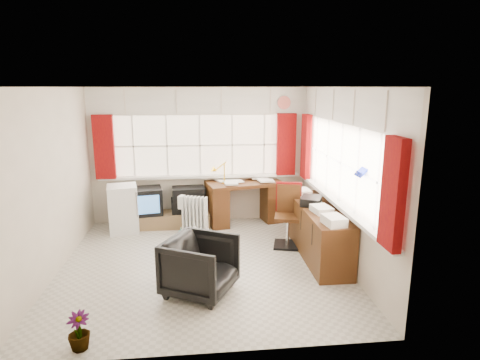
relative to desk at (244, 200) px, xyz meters
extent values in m
plane|color=beige|center=(-0.80, -1.80, -0.44)|extent=(4.00, 4.00, 0.00)
plane|color=beige|center=(-0.80, 0.20, 0.81)|extent=(4.00, 0.00, 4.00)
plane|color=beige|center=(-0.80, -3.80, 0.81)|extent=(4.00, 0.00, 4.00)
plane|color=beige|center=(-2.80, -1.80, 0.81)|extent=(0.00, 4.00, 4.00)
plane|color=beige|center=(1.20, -1.80, 0.81)|extent=(0.00, 4.00, 4.00)
plane|color=white|center=(-0.80, -1.80, 2.06)|extent=(4.00, 4.00, 0.00)
plane|color=#FFE8C9|center=(-0.80, 0.18, 1.01)|extent=(3.60, 0.00, 3.60)
cube|color=white|center=(-0.80, 0.14, 0.43)|extent=(3.70, 0.12, 0.05)
cube|color=white|center=(-2.00, 0.17, 1.01)|extent=(0.03, 0.02, 1.10)
cube|color=white|center=(-1.40, 0.17, 1.01)|extent=(0.03, 0.02, 1.10)
cube|color=white|center=(-0.80, 0.17, 1.01)|extent=(0.03, 0.02, 1.10)
cube|color=white|center=(-0.20, 0.17, 1.01)|extent=(0.03, 0.02, 1.10)
cube|color=white|center=(0.40, 0.17, 1.01)|extent=(0.03, 0.02, 1.10)
plane|color=#FFE8C9|center=(1.18, -1.80, 1.01)|extent=(0.00, 3.60, 3.60)
cube|color=white|center=(1.14, -1.80, 0.43)|extent=(0.12, 3.70, 0.05)
cube|color=white|center=(1.17, -3.00, 1.01)|extent=(0.02, 0.03, 1.10)
cube|color=white|center=(1.17, -2.40, 1.01)|extent=(0.02, 0.03, 1.10)
cube|color=white|center=(1.17, -1.80, 1.01)|extent=(0.02, 0.03, 1.10)
cube|color=white|center=(1.17, -1.20, 1.01)|extent=(0.02, 0.03, 1.10)
cube|color=white|center=(1.17, -0.60, 1.01)|extent=(0.02, 0.03, 1.10)
cube|color=maroon|center=(-2.50, 0.10, 1.02)|extent=(0.35, 0.10, 1.15)
cube|color=maroon|center=(0.80, 0.10, 1.02)|extent=(0.35, 0.10, 1.15)
cube|color=maroon|center=(1.10, -0.20, 1.02)|extent=(0.10, 0.35, 1.15)
cube|color=maroon|center=(1.10, -3.50, 1.02)|extent=(0.10, 0.35, 1.15)
cube|color=silver|center=(-0.80, 0.16, 1.81)|extent=(3.95, 0.08, 0.48)
cube|color=silver|center=(1.16, -1.80, 1.81)|extent=(0.08, 3.95, 0.48)
cube|color=#512613|center=(0.00, 0.00, 0.32)|extent=(1.48, 0.95, 0.06)
cube|color=#512613|center=(-0.51, -0.11, -0.08)|extent=(0.44, 0.66, 0.72)
cube|color=#512613|center=(0.51, 0.11, -0.08)|extent=(0.44, 0.66, 0.72)
cube|color=white|center=(0.00, 0.00, 0.36)|extent=(0.29, 0.36, 0.02)
cube|color=white|center=(0.00, 0.00, 0.36)|extent=(0.29, 0.36, 0.02)
cube|color=white|center=(0.00, 0.00, 0.37)|extent=(0.29, 0.36, 0.02)
cube|color=white|center=(0.00, 0.00, 0.37)|extent=(0.29, 0.36, 0.02)
cube|color=white|center=(0.00, 0.00, 0.37)|extent=(0.29, 0.36, 0.02)
cube|color=white|center=(0.00, 0.00, 0.38)|extent=(0.29, 0.36, 0.02)
cube|color=white|center=(0.00, 0.00, 0.38)|extent=(0.29, 0.36, 0.02)
cylinder|color=#EFB20A|center=(-0.37, -0.08, 0.36)|extent=(0.09, 0.09, 0.02)
cylinder|color=#EFB20A|center=(-0.37, -0.08, 0.53)|extent=(0.02, 0.02, 0.35)
cone|color=#EFB20A|center=(-0.37, -0.08, 0.67)|extent=(0.16, 0.14, 0.14)
cube|color=black|center=(0.56, -1.25, -0.42)|extent=(0.51, 0.51, 0.04)
cylinder|color=silver|center=(0.56, -1.25, -0.20)|extent=(0.06, 0.06, 0.49)
cube|color=#512613|center=(0.56, -1.25, 0.05)|extent=(0.49, 0.48, 0.06)
cube|color=#512613|center=(0.61, -1.05, 0.31)|extent=(0.37, 0.14, 0.47)
cube|color=maroon|center=(0.61, -1.05, 0.33)|extent=(0.41, 0.15, 0.49)
imported|color=black|center=(-0.84, -2.62, -0.08)|extent=(1.05, 1.04, 0.72)
cube|color=white|center=(-0.92, -0.54, -0.39)|extent=(0.48, 0.33, 0.09)
cube|color=white|center=(-1.10, -0.47, -0.06)|extent=(0.08, 0.13, 0.58)
cube|color=white|center=(-1.04, -0.49, -0.06)|extent=(0.08, 0.13, 0.58)
cube|color=white|center=(-0.98, -0.52, -0.06)|extent=(0.08, 0.13, 0.58)
cube|color=white|center=(-0.92, -0.54, -0.06)|extent=(0.08, 0.13, 0.58)
cube|color=white|center=(-0.86, -0.57, -0.06)|extent=(0.08, 0.13, 0.58)
cube|color=white|center=(-0.79, -0.59, -0.06)|extent=(0.08, 0.13, 0.58)
cube|color=white|center=(-0.73, -0.61, -0.06)|extent=(0.08, 0.13, 0.58)
cube|color=#512613|center=(0.93, -1.60, -0.06)|extent=(0.50, 2.00, 0.75)
cube|color=white|center=(0.90, -2.40, 0.36)|extent=(0.24, 0.32, 0.10)
cube|color=white|center=(0.90, -1.87, 0.36)|extent=(0.24, 0.32, 0.10)
cube|color=white|center=(0.90, -1.33, 0.36)|extent=(0.24, 0.32, 0.10)
cube|color=white|center=(0.90, -0.80, 0.36)|extent=(0.24, 0.32, 0.10)
cube|color=black|center=(0.86, -1.48, 0.37)|extent=(0.42, 0.46, 0.13)
cube|color=#966D4B|center=(-1.35, -0.08, -0.31)|extent=(1.40, 0.50, 0.25)
cube|color=black|center=(-1.78, -0.08, 0.05)|extent=(0.60, 0.56, 0.48)
cube|color=#4781CA|center=(-1.73, -0.33, 0.05)|extent=(0.40, 0.09, 0.33)
cube|color=black|center=(-1.03, -0.01, -0.07)|extent=(0.67, 0.46, 0.23)
cube|color=black|center=(-1.03, -0.01, 0.16)|extent=(0.62, 0.44, 0.22)
cube|color=white|center=(-2.17, -0.29, -0.02)|extent=(0.58, 0.58, 0.84)
cube|color=silver|center=(-1.90, -0.48, 0.10)|extent=(0.02, 0.02, 0.44)
imported|color=white|center=(-0.92, -0.80, -0.30)|extent=(0.11, 0.11, 0.28)
imported|color=#90D7C9|center=(-1.16, -0.70, -0.35)|extent=(0.09, 0.09, 0.18)
imported|color=black|center=(-2.02, -3.60, -0.25)|extent=(0.23, 0.23, 0.38)
camera|label=1|loc=(-0.83, -7.19, 2.06)|focal=30.00mm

